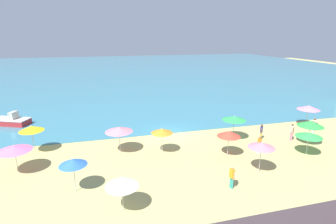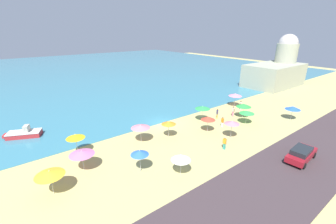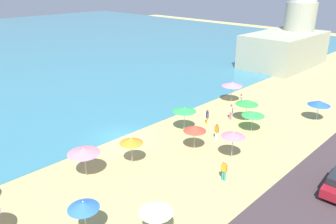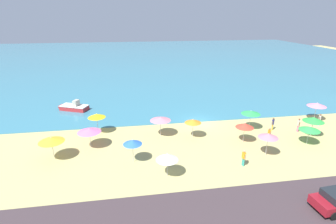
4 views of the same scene
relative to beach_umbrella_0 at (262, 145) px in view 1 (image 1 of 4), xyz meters
name	(u,v)px [view 1 (image 1 of 4)]	position (x,y,z in m)	size (l,w,h in m)	color
ground_plane	(171,133)	(-4.26, 9.62, -2.20)	(160.00, 160.00, 0.00)	tan
sea	(122,70)	(-4.26, 64.62, -2.18)	(150.00, 110.00, 0.05)	teal
beach_umbrella_0	(262,145)	(0.00, 0.00, 0.00)	(1.96, 1.96, 2.46)	#B2B2B7
beach_umbrella_1	(122,182)	(-10.38, -1.97, -0.27)	(1.95, 1.95, 2.27)	#B2B2B7
beach_umbrella_2	(311,124)	(7.52, 3.45, -0.11)	(2.33, 2.33, 2.42)	#B2B2B7
beach_umbrella_3	(309,135)	(5.74, 1.63, -0.35)	(2.18, 2.18, 2.13)	#B2B2B7
beach_umbrella_4	(234,118)	(1.26, 6.43, 0.00)	(2.29, 2.29, 2.46)	#B2B2B7
beach_umbrella_5	(14,148)	(-17.64, 4.62, -0.23)	(2.47, 2.47, 2.22)	#B2B2B7
beach_umbrella_7	(229,134)	(-0.97, 3.22, -0.19)	(1.98, 1.98, 2.33)	#B2B2B7
beach_umbrella_8	(119,130)	(-9.87, 6.26, -0.08)	(2.41, 2.41, 2.38)	#B2B2B7
beach_umbrella_9	(73,162)	(-13.23, 0.88, -0.06)	(1.80, 1.80, 2.43)	#B2B2B7
beach_umbrella_10	(309,108)	(11.21, 7.80, 0.01)	(2.41, 2.41, 2.50)	#B2B2B7
beach_umbrella_11	(31,128)	(-17.17, 8.11, 0.07)	(2.05, 2.05, 2.57)	#B2B2B7
beach_umbrella_12	(162,131)	(-6.29, 5.19, -0.14)	(1.89, 1.89, 2.33)	#B2B2B7
bather_0	(261,131)	(3.93, 5.69, -1.30)	(0.40, 0.45, 1.62)	yellow
bather_1	(292,131)	(6.68, 4.73, -1.23)	(0.30, 0.56, 1.73)	pink
bather_2	(314,124)	(10.53, 6.00, -1.30)	(0.46, 0.40, 1.62)	silver
bather_3	(232,176)	(-3.06, -1.42, -1.28)	(0.27, 0.57, 1.65)	teal
bather_4	(259,144)	(1.96, 3.02, -1.32)	(0.27, 0.56, 1.57)	white
skiff_nearshore	(11,121)	(-21.40, 16.97, -1.73)	(4.62, 3.30, 1.54)	#B52A2C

